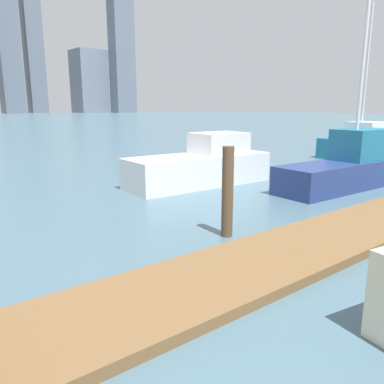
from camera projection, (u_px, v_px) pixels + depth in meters
ground_plane at (12, 184)px, 14.58m from camera, size 300.00×300.00×0.00m
floating_dock at (328, 238)px, 8.30m from camera, size 14.77×2.00×0.18m
dock_piling_0 at (373, 159)px, 15.15m from camera, size 0.29×0.29×1.73m
dock_piling_1 at (228, 192)px, 8.50m from camera, size 0.26×0.26×2.06m
moored_boat_0 at (202, 165)px, 14.38m from camera, size 5.70×2.09×1.92m
moored_boat_1 at (355, 166)px, 14.08m from camera, size 7.21×1.85×8.95m
moored_boat_2 at (360, 143)px, 22.97m from camera, size 6.36×2.45×8.59m
skyline_tower_4 at (8, 51)px, 150.58m from camera, size 8.18×8.52×48.91m
skyline_tower_5 at (29, 1)px, 155.82m from camera, size 7.05×7.16×89.75m
skyline_tower_6 at (89, 82)px, 171.73m from camera, size 13.94×13.06×27.23m
skyline_tower_7 at (121, 29)px, 167.32m from camera, size 10.09×7.45×72.53m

